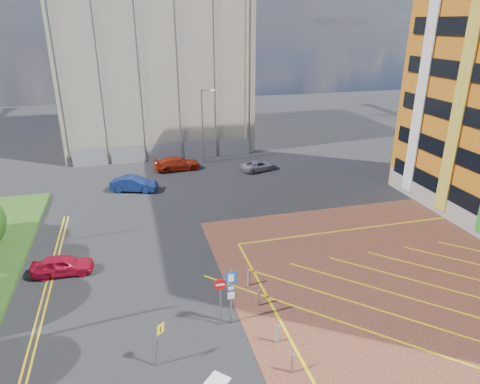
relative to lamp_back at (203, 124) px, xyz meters
name	(u,v)px	position (x,y,z in m)	size (l,w,h in m)	color
ground	(226,337)	(-4.08, -28.00, -4.36)	(140.00, 140.00, 0.00)	black
forecourt	(464,294)	(9.92, -28.00, -4.35)	(26.00, 26.00, 0.02)	brown
lamp_back	(203,124)	(0.00, 0.00, 0.00)	(1.53, 0.16, 8.00)	#9EA0A8
sign_cluster	(227,292)	(-3.78, -27.02, -2.41)	(1.17, 0.12, 3.20)	#9EA0A8
warning_sign	(158,340)	(-7.39, -29.01, -2.93)	(0.60, 0.39, 2.25)	#9EA0A8
bollard_row	(282,344)	(-1.78, -29.67, -3.89)	(0.14, 11.14, 0.90)	#9EA0A8
construction_building	(152,52)	(-4.08, 12.00, 6.64)	(21.20, 19.20, 22.00)	#AFA48F
construction_fence	(174,151)	(-3.08, 2.00, -3.36)	(21.60, 0.06, 2.00)	gray
car_red_left	(63,265)	(-12.47, -19.84, -3.74)	(1.46, 3.63, 1.24)	#AD0E2A
car_blue_back	(134,184)	(-7.76, -6.72, -3.67)	(1.47, 4.21, 1.39)	navy
car_red_back	(177,164)	(-3.19, -1.71, -3.67)	(1.93, 4.74, 1.37)	red
car_silver_back	(259,166)	(5.02, -4.07, -3.83)	(1.77, 3.84, 1.07)	#A9A9B0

